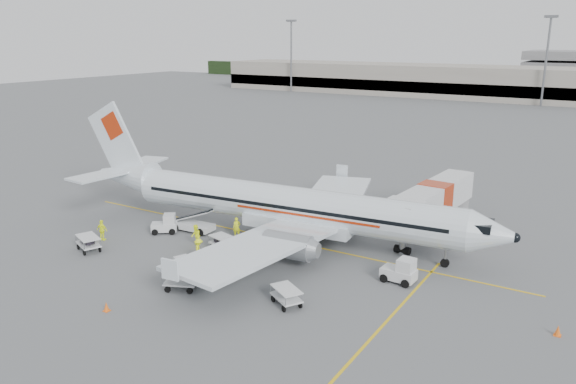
% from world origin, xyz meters
% --- Properties ---
extents(ground, '(360.00, 360.00, 0.00)m').
position_xyz_m(ground, '(0.00, 0.00, 0.00)').
color(ground, '#56595B').
extents(stripe_lead, '(44.00, 0.20, 0.01)m').
position_xyz_m(stripe_lead, '(0.00, 0.00, 0.01)').
color(stripe_lead, yellow).
rests_on(stripe_lead, ground).
extents(stripe_cross, '(0.20, 20.00, 0.01)m').
position_xyz_m(stripe_cross, '(14.00, -8.00, 0.01)').
color(stripe_cross, yellow).
rests_on(stripe_cross, ground).
extents(terminal_west, '(110.00, 22.00, 9.00)m').
position_xyz_m(terminal_west, '(-40.00, 130.00, 4.50)').
color(terminal_west, gray).
rests_on(terminal_west, ground).
extents(treeline, '(300.00, 3.00, 6.00)m').
position_xyz_m(treeline, '(0.00, 175.00, 3.00)').
color(treeline, black).
rests_on(treeline, ground).
extents(mast_west, '(3.20, 1.20, 22.00)m').
position_xyz_m(mast_west, '(-70.00, 118.00, 11.00)').
color(mast_west, slate).
rests_on(mast_west, ground).
extents(mast_center, '(3.20, 1.20, 22.00)m').
position_xyz_m(mast_center, '(5.00, 118.00, 11.00)').
color(mast_center, slate).
rests_on(mast_center, ground).
extents(aircraft, '(42.14, 34.38, 10.90)m').
position_xyz_m(aircraft, '(1.26, 0.29, 5.45)').
color(aircraft, white).
rests_on(aircraft, ground).
extents(jet_bridge, '(4.66, 17.74, 4.60)m').
position_xyz_m(jet_bridge, '(11.27, 8.78, 2.30)').
color(jet_bridge, silver).
rests_on(jet_bridge, ground).
extents(belt_loader, '(5.32, 2.17, 2.84)m').
position_xyz_m(belt_loader, '(-7.56, -2.28, 1.42)').
color(belt_loader, silver).
rests_on(belt_loader, ground).
extents(tug_fore, '(2.50, 1.51, 1.88)m').
position_xyz_m(tug_fore, '(12.47, -2.96, 0.94)').
color(tug_fore, silver).
rests_on(tug_fore, ground).
extents(tug_mid, '(2.32, 1.87, 1.56)m').
position_xyz_m(tug_mid, '(-1.91, -10.32, 0.78)').
color(tug_mid, silver).
rests_on(tug_mid, ground).
extents(tug_aft, '(2.58, 2.37, 1.74)m').
position_xyz_m(tug_aft, '(-9.50, -4.02, 0.87)').
color(tug_aft, silver).
rests_on(tug_aft, ground).
extents(cart_loaded_a, '(2.64, 1.97, 1.23)m').
position_xyz_m(cart_loaded_a, '(-2.24, -4.68, 0.61)').
color(cart_loaded_a, silver).
rests_on(cart_loaded_a, ground).
extents(cart_loaded_b, '(2.79, 2.25, 1.27)m').
position_xyz_m(cart_loaded_b, '(-11.74, -10.62, 0.63)').
color(cart_loaded_b, silver).
rests_on(cart_loaded_b, ground).
extents(cart_empty_a, '(2.65, 2.16, 1.20)m').
position_xyz_m(cart_empty_a, '(-0.11, -12.22, 0.60)').
color(cart_empty_a, silver).
rests_on(cart_empty_a, ground).
extents(cart_empty_b, '(2.69, 2.38, 1.21)m').
position_xyz_m(cart_empty_b, '(7.46, -10.35, 0.60)').
color(cart_empty_b, silver).
rests_on(cart_empty_b, ground).
extents(cone_nose, '(0.42, 0.42, 0.69)m').
position_xyz_m(cone_nose, '(23.35, -5.25, 0.34)').
color(cone_nose, orange).
rests_on(cone_nose, ground).
extents(cone_port, '(0.33, 0.33, 0.53)m').
position_xyz_m(cone_port, '(-0.89, 18.40, 0.27)').
color(cone_port, orange).
rests_on(cone_port, ground).
extents(cone_stbd, '(0.40, 0.40, 0.66)m').
position_xyz_m(cone_stbd, '(-2.07, -17.20, 0.33)').
color(cone_stbd, orange).
rests_on(cone_stbd, ground).
extents(crew_a, '(0.79, 0.75, 1.82)m').
position_xyz_m(crew_a, '(-3.18, -1.50, 0.91)').
color(crew_a, '#DEEC16').
rests_on(crew_a, ground).
extents(crew_b, '(1.17, 1.16, 1.91)m').
position_xyz_m(crew_b, '(-4.79, -5.15, 0.95)').
color(crew_b, '#DEEC16').
rests_on(crew_b, ground).
extents(crew_c, '(1.26, 1.37, 1.84)m').
position_xyz_m(crew_c, '(-2.50, -7.46, 0.92)').
color(crew_c, '#DEEC16').
rests_on(crew_c, ground).
extents(crew_d, '(1.14, 0.61, 1.85)m').
position_xyz_m(crew_d, '(-12.73, -8.30, 0.93)').
color(crew_d, '#DEEC16').
rests_on(crew_d, ground).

